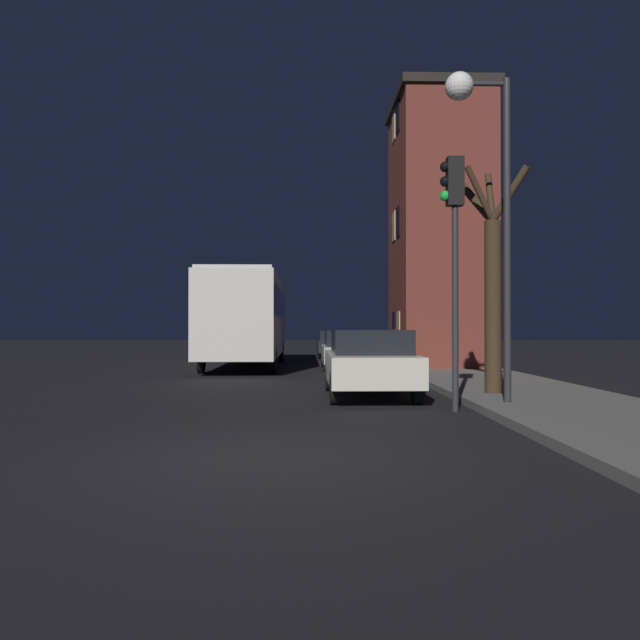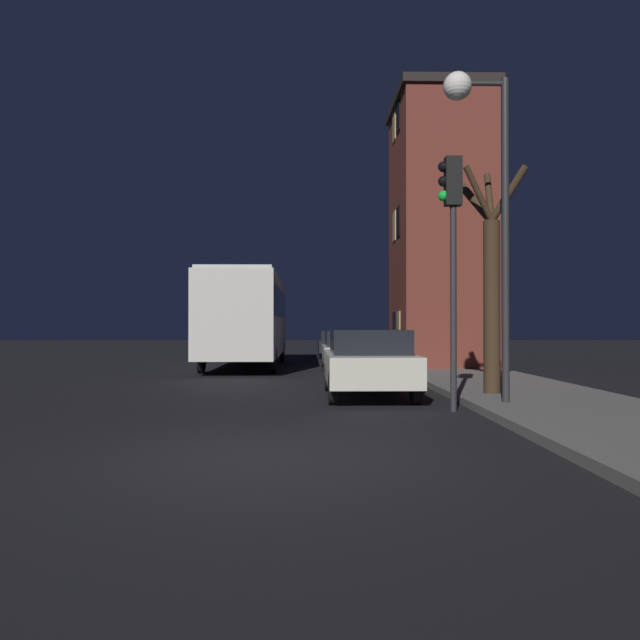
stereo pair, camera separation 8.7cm
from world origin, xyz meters
name	(u,v)px [view 1 (the left image)]	position (x,y,z in m)	size (l,w,h in m)	color
ground_plane	(263,457)	(0.00, 0.00, 0.00)	(120.00, 120.00, 0.00)	black
brick_building	(439,230)	(5.44, 15.29, 5.09)	(3.42, 4.67, 9.86)	brown
streetlamp	(480,152)	(3.80, 4.07, 4.84)	(1.24, 0.53, 6.21)	#28282B
traffic_light	(453,230)	(3.24, 3.88, 3.35)	(0.43, 0.24, 4.70)	#28282B
bare_tree	(492,282)	(4.50, 5.71, 2.51)	(1.36, 1.78, 4.89)	#382819
bus	(247,313)	(-1.75, 16.47, 2.07)	(2.60, 10.09, 3.47)	beige
car_near_lane	(370,361)	(1.92, 6.18, 0.79)	(1.84, 4.03, 1.49)	beige
car_mid_lane	(347,349)	(2.02, 14.98, 0.72)	(1.80, 3.82, 1.40)	#B7BABF
car_far_lane	(336,343)	(2.00, 23.25, 0.70)	(1.80, 3.97, 1.33)	black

